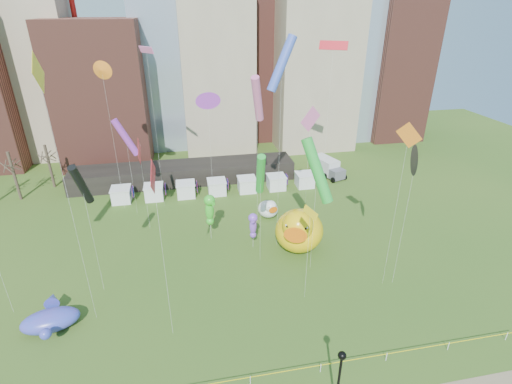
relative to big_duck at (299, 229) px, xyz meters
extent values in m
plane|color=#325A1C|center=(-9.40, -17.93, -2.92)|extent=(160.00, 160.00, 0.00)
cube|color=gray|center=(-39.40, 44.07, 18.08)|extent=(14.00, 12.00, 42.00)
cube|color=brown|center=(-27.40, 38.07, 10.08)|extent=(16.00, 14.00, 26.00)
cube|color=#8C9EB2|center=(-15.40, 46.07, 24.58)|extent=(12.00, 12.00, 55.00)
cube|color=gray|center=(-5.40, 42.07, 14.08)|extent=(14.00, 14.00, 34.00)
cube|color=gray|center=(14.60, 40.07, 12.08)|extent=(16.00, 14.00, 30.00)
cube|color=#8C9EB2|center=(24.60, 44.07, 21.08)|extent=(14.00, 12.00, 48.00)
cube|color=brown|center=(34.60, 42.07, 15.08)|extent=(12.00, 12.00, 36.00)
cube|color=black|center=(-13.40, 24.07, -1.32)|extent=(38.00, 6.00, 3.20)
cube|color=white|center=(-23.40, 18.07, -1.82)|extent=(2.80, 2.80, 2.20)
cube|color=red|center=(-21.60, 18.07, -1.32)|extent=(0.08, 1.40, 1.60)
cube|color=white|center=(-18.40, 18.07, -1.82)|extent=(2.80, 2.80, 2.20)
cube|color=red|center=(-16.60, 18.07, -1.32)|extent=(0.08, 1.40, 1.60)
cube|color=white|center=(-13.40, 18.07, -1.82)|extent=(2.80, 2.80, 2.20)
cube|color=red|center=(-11.60, 18.07, -1.32)|extent=(0.08, 1.40, 1.60)
cube|color=white|center=(-8.40, 18.07, -1.82)|extent=(2.80, 2.80, 2.20)
cube|color=red|center=(-6.60, 18.07, -1.32)|extent=(0.08, 1.40, 1.60)
cube|color=white|center=(-3.40, 18.07, -1.82)|extent=(2.80, 2.80, 2.20)
cube|color=red|center=(-1.60, 18.07, -1.32)|extent=(0.08, 1.40, 1.60)
cube|color=white|center=(1.60, 18.07, -1.82)|extent=(2.80, 2.80, 2.20)
cube|color=red|center=(3.40, 18.07, -1.32)|extent=(0.08, 1.40, 1.60)
cube|color=white|center=(6.60, 18.07, -1.82)|extent=(2.80, 2.80, 2.20)
cube|color=red|center=(8.40, 18.07, -1.32)|extent=(0.08, 1.40, 1.60)
cylinder|color=#382B21|center=(-39.40, 22.07, 1.08)|extent=(0.44, 0.44, 8.00)
cylinder|color=#382B21|center=(-35.40, 26.07, 0.83)|extent=(0.44, 0.44, 7.50)
cylinder|color=white|center=(-9.40, -17.93, -2.47)|extent=(0.06, 0.06, 0.90)
cylinder|color=white|center=(-3.40, -17.93, -2.47)|extent=(0.06, 0.06, 0.90)
cylinder|color=white|center=(2.60, -17.93, -2.47)|extent=(0.06, 0.06, 0.90)
cylinder|color=white|center=(8.60, -17.93, -2.47)|extent=(0.06, 0.06, 0.90)
cylinder|color=white|center=(14.60, -17.93, -2.47)|extent=(0.06, 0.06, 0.90)
cube|color=yellow|center=(-9.40, -17.93, -2.12)|extent=(50.00, 0.02, 0.07)
ellipsoid|color=yellow|center=(0.20, 0.44, -0.43)|extent=(8.37, 8.90, 4.97)
ellipsoid|color=yellow|center=(1.31, 2.96, -0.56)|extent=(2.03, 1.84, 2.02)
sphere|color=yellow|center=(-0.70, -1.59, 1.57)|extent=(4.93, 4.93, 3.74)
cone|color=orange|center=(-1.35, -3.04, 1.44)|extent=(2.56, 2.37, 2.06)
sphere|color=white|center=(-2.06, -2.11, 2.07)|extent=(0.67, 0.67, 0.67)
sphere|color=white|center=(-0.18, -2.95, 2.07)|extent=(0.67, 0.67, 0.67)
sphere|color=black|center=(-2.19, -2.40, 2.07)|extent=(0.34, 0.34, 0.34)
sphere|color=black|center=(-0.31, -3.24, 2.07)|extent=(0.34, 0.34, 0.34)
ellipsoid|color=white|center=(-1.87, 9.06, -1.75)|extent=(3.30, 3.71, 2.34)
ellipsoid|color=white|center=(-2.07, 10.34, -1.81)|extent=(0.86, 0.71, 0.95)
sphere|color=white|center=(-1.72, 8.03, -0.81)|extent=(2.00, 2.00, 1.76)
cone|color=orange|center=(-1.60, 7.29, -0.86)|extent=(1.08, 0.93, 0.97)
sphere|color=white|center=(-2.12, 7.48, -0.57)|extent=(0.32, 0.32, 0.32)
sphere|color=white|center=(-1.16, 7.62, -0.57)|extent=(0.32, 0.32, 0.32)
sphere|color=black|center=(-2.10, 7.33, -0.57)|extent=(0.16, 0.16, 0.16)
sphere|color=black|center=(-1.14, 7.47, -0.57)|extent=(0.16, 0.16, 0.16)
cylinder|color=silver|center=(-10.58, 4.63, -0.79)|extent=(0.03, 0.03, 4.25)
ellipsoid|color=green|center=(-10.58, 4.63, 1.33)|extent=(1.36, 1.24, 2.82)
sphere|color=green|center=(-10.58, 4.48, 2.84)|extent=(1.86, 1.86, 1.44)
cone|color=green|center=(-10.58, 3.83, 2.77)|extent=(0.79, 1.02, 0.50)
sphere|color=green|center=(-10.58, 4.68, -0.28)|extent=(1.01, 1.01, 1.01)
cylinder|color=silver|center=(-5.49, 1.56, -1.35)|extent=(0.03, 0.03, 3.13)
ellipsoid|color=purple|center=(-5.49, 1.56, 0.21)|extent=(1.04, 0.92, 2.29)
sphere|color=purple|center=(-5.49, 1.41, 1.44)|extent=(1.40, 1.40, 1.17)
cone|color=purple|center=(-5.49, 0.88, 1.38)|extent=(0.56, 0.80, 0.41)
sphere|color=purple|center=(-5.49, 1.61, -1.10)|extent=(0.82, 0.82, 0.82)
ellipsoid|color=#503EAA|center=(-26.91, -8.34, -1.91)|extent=(5.65, 3.68, 2.02)
cone|color=#503EAA|center=(-27.39, -5.56, -1.61)|extent=(1.67, 1.83, 1.41)
sphere|color=#503EAA|center=(-26.46, -10.93, -1.10)|extent=(1.01, 1.01, 1.01)
cylinder|color=black|center=(-3.34, -21.13, -0.24)|extent=(0.20, 0.20, 5.32)
sphere|color=black|center=(-3.34, -21.13, 2.59)|extent=(0.62, 0.62, 0.62)
cone|color=black|center=(-3.34, -21.13, 2.92)|extent=(0.22, 0.22, 0.28)
cube|color=silver|center=(11.90, 22.80, -1.25)|extent=(4.14, 5.93, 2.69)
cube|color=#595960|center=(12.98, 19.52, -1.79)|extent=(2.96, 2.62, 1.72)
cylinder|color=black|center=(11.22, 20.53, -2.43)|extent=(0.56, 1.01, 0.97)
cylinder|color=black|center=(13.78, 21.37, -2.43)|extent=(0.56, 1.01, 0.97)
cylinder|color=black|center=(10.08, 24.01, -2.43)|extent=(0.56, 1.01, 0.97)
cylinder|color=black|center=(12.64, 24.85, -2.43)|extent=(0.56, 1.01, 0.97)
cylinder|color=silver|center=(7.72, 12.89, 8.63)|extent=(0.02, 0.02, 23.11)
cube|color=red|center=(7.72, 12.89, 20.19)|extent=(3.56, 2.40, 1.17)
cylinder|color=silver|center=(-3.91, 6.78, 5.94)|extent=(0.02, 0.02, 17.71)
cylinder|color=pink|center=(-3.91, 6.78, 14.80)|extent=(2.36, 3.61, 5.97)
cylinder|color=silver|center=(-22.96, -3.42, 3.37)|extent=(0.02, 0.02, 12.58)
cylinder|color=black|center=(-22.96, -3.42, 9.66)|extent=(1.42, 2.88, 4.71)
cylinder|color=silver|center=(0.30, -4.01, 3.28)|extent=(0.02, 0.02, 12.40)
cylinder|color=green|center=(0.30, -4.01, 9.49)|extent=(3.67, 3.77, 6.94)
cylinder|color=silver|center=(-1.87, -8.71, 2.19)|extent=(0.02, 0.02, 10.21)
cube|color=yellow|center=(-1.87, -8.71, 7.29)|extent=(0.84, 2.19, 0.68)
cylinder|color=silver|center=(7.28, -8.35, 5.65)|extent=(0.02, 0.02, 17.15)
cube|color=orange|center=(7.28, -8.35, 14.23)|extent=(1.77, 1.73, 2.44)
cylinder|color=silver|center=(-9.46, 12.92, 5.30)|extent=(0.02, 0.02, 16.43)
cone|color=purple|center=(-9.46, 12.92, 13.51)|extent=(2.31, 0.58, 2.29)
cylinder|color=silver|center=(-18.70, 8.84, 2.73)|extent=(0.02, 0.02, 11.30)
cube|color=red|center=(-18.70, 8.84, 8.39)|extent=(0.11, 3.39, 3.39)
cylinder|color=silver|center=(-16.84, 15.19, 8.47)|extent=(0.02, 0.02, 22.78)
cube|color=pink|center=(-16.84, 15.19, 19.87)|extent=(2.01, 2.46, 0.86)
cylinder|color=silver|center=(8.47, -8.39, 4.40)|extent=(0.02, 0.02, 14.63)
cone|color=black|center=(8.47, -8.39, 11.71)|extent=(1.47, 2.71, 2.81)
cylinder|color=silver|center=(-5.17, -1.30, 2.73)|extent=(0.02, 0.02, 11.31)
cylinder|color=green|center=(-5.17, -1.30, 8.39)|extent=(1.29, 3.24, 5.37)
cylinder|color=silver|center=(-23.04, -7.67, 8.81)|extent=(0.02, 0.02, 23.47)
cube|color=yellow|center=(-23.04, -7.67, 20.55)|extent=(0.18, 3.08, 3.08)
cylinder|color=silver|center=(-2.40, 1.41, 8.30)|extent=(0.02, 0.02, 22.45)
cylinder|color=blue|center=(-2.40, 1.41, 19.53)|extent=(3.54, 1.95, 5.79)
cylinder|color=silver|center=(-22.81, 15.72, 7.25)|extent=(0.02, 0.02, 20.34)
cone|color=orange|center=(-22.81, 15.72, 17.42)|extent=(1.99, 1.76, 2.37)
cylinder|color=silver|center=(-20.79, 13.61, 2.97)|extent=(0.02, 0.02, 11.77)
cylinder|color=purple|center=(-20.79, 13.61, 8.85)|extent=(3.23, 1.12, 5.41)
cylinder|color=silver|center=(-15.62, -11.16, 5.14)|extent=(0.02, 0.02, 16.11)
cube|color=red|center=(-15.62, -11.16, 13.19)|extent=(0.31, 2.69, 2.70)
cylinder|color=silver|center=(2.74, 6.05, 4.64)|extent=(0.02, 0.02, 15.11)
cube|color=pink|center=(2.74, 6.05, 12.19)|extent=(3.01, 1.32, 3.27)
camera|label=1|loc=(-13.08, -39.07, 24.89)|focal=27.00mm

